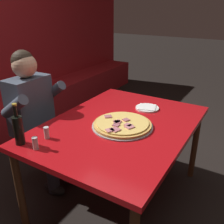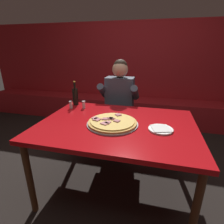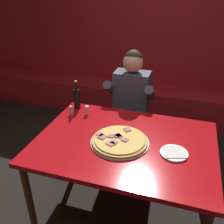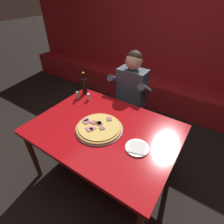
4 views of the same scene
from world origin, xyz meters
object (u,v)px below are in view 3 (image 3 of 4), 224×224
Objects in this scene: main_dining_table at (125,147)px; shaker_parmesan at (72,111)px; pizza at (120,141)px; shaker_oregano at (87,111)px; diner_seated_blue_shirt at (130,104)px; plate_white_paper at (174,153)px; beer_bottle at (77,98)px.

shaker_parmesan is (-0.61, 0.29, 0.11)m from main_dining_table.
shaker_oregano is (-0.43, 0.37, 0.02)m from pizza.
shaker_oregano is (0.14, 0.04, 0.00)m from shaker_parmesan.
diner_seated_blue_shirt is (0.32, 0.44, -0.08)m from shaker_oregano.
beer_bottle is (-1.01, 0.49, 0.10)m from plate_white_paper.
pizza is 0.43m from plate_white_paper.
plate_white_paper is at bearing -56.45° from diner_seated_blue_shirt.
diner_seated_blue_shirt is at bearing 54.14° from shaker_oregano.
shaker_parmesan is 0.67m from diner_seated_blue_shirt.
pizza is 0.75m from beer_bottle.
shaker_oregano is 0.07× the size of diner_seated_blue_shirt.
beer_bottle is 3.40× the size of shaker_oregano.
shaker_parmesan reaches higher than pizza.
beer_bottle reaches higher than pizza.
main_dining_table is 0.10m from pizza.
diner_seated_blue_shirt reaches higher than shaker_oregano.
plate_white_paper is at bearing -2.34° from pizza.
pizza is 0.57m from shaker_oregano.
diner_seated_blue_shirt reaches higher than shaker_parmesan.
main_dining_table is at bearing 50.18° from pizza.
beer_bottle is at bearing 91.95° from shaker_parmesan.
diner_seated_blue_shirt is (0.47, 0.34, -0.15)m from beer_bottle.
main_dining_table is at bearing -78.99° from diner_seated_blue_shirt.
diner_seated_blue_shirt is (-0.15, 0.77, 0.02)m from main_dining_table.
diner_seated_blue_shirt reaches higher than beer_bottle.
shaker_parmesan is at bearing 154.98° from main_dining_table.
beer_bottle is (-0.58, 0.47, 0.09)m from pizza.
shaker_parmesan reaches higher than main_dining_table.
main_dining_table is at bearing -25.02° from shaker_parmesan.
pizza is 0.66m from shaker_parmesan.
shaker_parmesan is at bearing 150.59° from pizza.
pizza is at bearing 177.66° from plate_white_paper.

